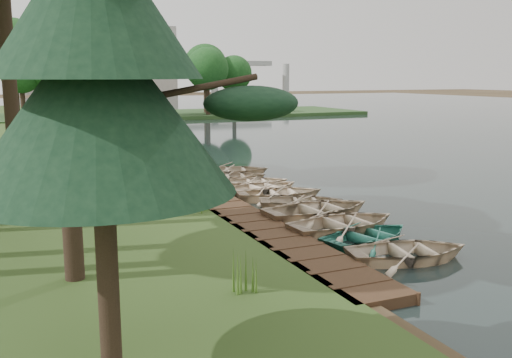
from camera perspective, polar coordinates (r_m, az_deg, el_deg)
name	(u,v)px	position (r m, az deg, el deg)	size (l,w,h in m)	color
ground	(284,218)	(19.58, 2.87, -3.90)	(300.00, 300.00, 0.00)	#3D2F1D
water	(492,132)	(53.59, 22.51, 4.38)	(130.00, 200.00, 0.05)	black
boardwalk	(241,218)	(18.90, -1.49, -3.94)	(1.60, 16.00, 0.30)	#3A2516
peninsula	(158,115)	(69.13, -9.81, 6.32)	(50.00, 14.00, 0.45)	#26431D
far_trees	(127,62)	(68.28, -12.74, 11.38)	(45.60, 5.60, 8.80)	black
bridge	(101,66)	(138.57, -15.25, 10.85)	(95.90, 4.00, 8.60)	#A5A5A0
building_a	(155,61)	(161.69, -10.03, 11.59)	(10.00, 8.00, 18.00)	#A5A5A0
building_b	(18,71)	(162.03, -22.73, 9.90)	(8.00, 8.00, 12.00)	#A5A5A0
rowboat_0	(409,248)	(15.39, 15.04, -6.69)	(2.34, 3.27, 0.68)	beige
rowboat_1	(369,233)	(16.65, 11.20, -5.31)	(2.22, 3.11, 0.64)	#308672
rowboat_2	(345,220)	(17.69, 8.86, -4.12)	(2.62, 3.68, 0.76)	beige
rowboat_3	(319,207)	(19.27, 6.30, -2.78)	(2.80, 3.92, 0.81)	beige
rowboat_4	(301,199)	(20.80, 4.57, -2.04)	(2.19, 3.06, 0.63)	beige
rowboat_5	(280,191)	(22.09, 2.42, -1.20)	(2.42, 3.39, 0.70)	beige
rowboat_6	(263,185)	(23.25, 0.69, -0.65)	(2.33, 3.27, 0.68)	beige
rowboat_7	(254,180)	(24.62, -0.17, -0.10)	(2.13, 2.98, 0.62)	beige
rowboat_8	(232,175)	(25.90, -2.43, 0.44)	(2.22, 3.11, 0.64)	beige
rowboat_9	(232,169)	(27.31, -2.40, 1.03)	(2.50, 3.50, 0.72)	beige
stored_rowboat	(64,165)	(28.56, -18.61, 1.33)	(2.22, 3.11, 0.64)	beige
pine_tree	(97,46)	(8.27, -15.66, 12.68)	(3.80, 3.80, 7.94)	black
reeds_0	(245,271)	(12.07, -1.10, -9.21)	(0.60, 0.60, 0.92)	#3F661E
reeds_1	(120,196)	(19.45, -13.40, -1.71)	(0.60, 0.60, 1.09)	#3F661E
reeds_2	(204,199)	(19.20, -5.20, -1.98)	(0.60, 0.60, 0.86)	#3F661E
reeds_3	(151,163)	(26.39, -10.45, 1.54)	(0.60, 0.60, 1.13)	#3F661E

